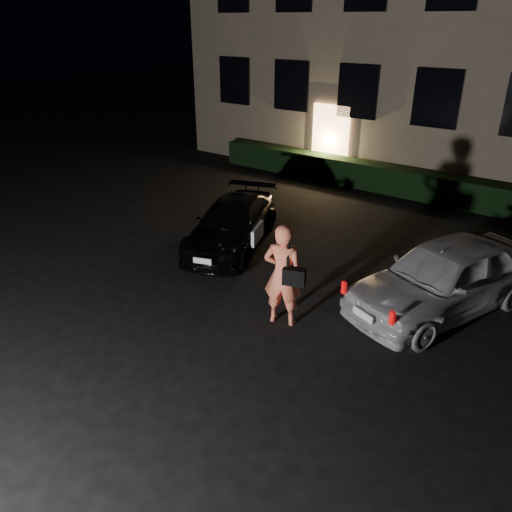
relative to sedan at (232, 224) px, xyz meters
The scene contains 5 objects.
ground 4.81m from the sedan, 59.88° to the right, with size 80.00×80.00×0.00m, color black.
hedge 6.80m from the sedan, 69.37° to the left, with size 15.00×0.70×0.85m, color black.
sedan is the anchor object (origin of this frame).
hatch 5.20m from the sedan, ahead, with size 3.10×4.51×1.42m.
man 3.72m from the sedan, 36.10° to the right, with size 0.91×0.67×1.98m.
Camera 1 is at (4.97, -4.71, 5.18)m, focal length 35.00 mm.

